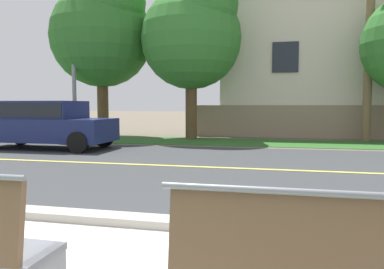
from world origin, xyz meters
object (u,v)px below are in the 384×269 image
at_px(car_navy_near, 46,122).
at_px(shade_tree_far_left, 104,29).
at_px(shade_tree_left, 194,31).
at_px(streetlamp, 76,40).

bearing_deg(car_navy_near, shade_tree_far_left, 91.26).
relative_size(car_navy_near, shade_tree_left, 0.63).
distance_m(shade_tree_far_left, shade_tree_left, 4.03).
xyz_separation_m(car_navy_near, shade_tree_left, (3.92, 4.34, 3.55)).
height_order(car_navy_near, streetlamp, streetlamp).
relative_size(streetlamp, shade_tree_left, 1.04).
bearing_deg(shade_tree_left, streetlamp, -165.86).
distance_m(streetlamp, shade_tree_far_left, 1.55).
bearing_deg(shade_tree_far_left, streetlamp, -115.68).
xyz_separation_m(streetlamp, shade_tree_left, (4.63, 1.17, 0.36)).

